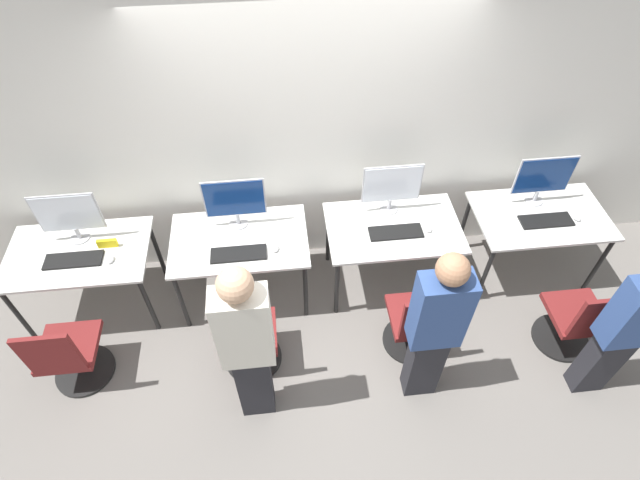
{
  "coord_description": "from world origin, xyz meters",
  "views": [
    {
      "loc": [
        -0.3,
        -2.54,
        3.85
      ],
      "look_at": [
        0.0,
        0.15,
        0.89
      ],
      "focal_mm": 28.0,
      "sensor_mm": 36.0,
      "label": 1
    }
  ],
  "objects_px": {
    "office_chair_left": "(250,343)",
    "keyboard_right": "(396,232)",
    "mouse_left": "(275,248)",
    "mouse_far_right": "(577,217)",
    "monitor_left": "(235,201)",
    "keyboard_far_right": "(546,221)",
    "person_left": "(247,344)",
    "keyboard_left": "(239,254)",
    "monitor_far_right": "(544,178)",
    "mouse_far_left": "(110,259)",
    "person_right": "(435,327)",
    "mouse_right": "(428,229)",
    "office_chair_right": "(417,324)",
    "office_chair_far_left": "(70,357)",
    "monitor_right": "(392,186)",
    "office_chair_far_right": "(577,322)",
    "keyboard_far_left": "(73,260)",
    "person_far_right": "(627,328)",
    "monitor_far_left": "(68,215)"
  },
  "relations": [
    {
      "from": "mouse_left",
      "to": "person_left",
      "type": "relative_size",
      "value": 0.05
    },
    {
      "from": "keyboard_left",
      "to": "mouse_far_right",
      "type": "xyz_separation_m",
      "value": [
        2.96,
        0.09,
        0.01
      ]
    },
    {
      "from": "person_left",
      "to": "keyboard_right",
      "type": "height_order",
      "value": "person_left"
    },
    {
      "from": "mouse_left",
      "to": "office_chair_far_left",
      "type": "bearing_deg",
      "value": -160.31
    },
    {
      "from": "monitor_right",
      "to": "keyboard_right",
      "type": "bearing_deg",
      "value": -90.0
    },
    {
      "from": "person_left",
      "to": "monitor_far_right",
      "type": "distance_m",
      "value": 2.91
    },
    {
      "from": "office_chair_left",
      "to": "office_chair_far_right",
      "type": "relative_size",
      "value": 1.0
    },
    {
      "from": "mouse_far_left",
      "to": "office_chair_far_right",
      "type": "bearing_deg",
      "value": -11.37
    },
    {
      "from": "mouse_far_left",
      "to": "office_chair_right",
      "type": "relative_size",
      "value": 0.1
    },
    {
      "from": "keyboard_left",
      "to": "office_chair_left",
      "type": "relative_size",
      "value": 0.53
    },
    {
      "from": "monitor_left",
      "to": "mouse_far_right",
      "type": "height_order",
      "value": "monitor_left"
    },
    {
      "from": "mouse_far_right",
      "to": "mouse_left",
      "type": "bearing_deg",
      "value": -178.51
    },
    {
      "from": "keyboard_left",
      "to": "office_chair_right",
      "type": "distance_m",
      "value": 1.58
    },
    {
      "from": "office_chair_far_left",
      "to": "monitor_left",
      "type": "relative_size",
      "value": 1.69
    },
    {
      "from": "monitor_left",
      "to": "keyboard_right",
      "type": "distance_m",
      "value": 1.39
    },
    {
      "from": "office_chair_left",
      "to": "office_chair_far_right",
      "type": "distance_m",
      "value": 2.7
    },
    {
      "from": "monitor_left",
      "to": "keyboard_far_right",
      "type": "relative_size",
      "value": 1.12
    },
    {
      "from": "mouse_far_right",
      "to": "mouse_right",
      "type": "bearing_deg",
      "value": 179.54
    },
    {
      "from": "office_chair_right",
      "to": "mouse_far_right",
      "type": "bearing_deg",
      "value": 23.65
    },
    {
      "from": "monitor_far_left",
      "to": "mouse_left",
      "type": "height_order",
      "value": "monitor_far_left"
    },
    {
      "from": "keyboard_left",
      "to": "mouse_left",
      "type": "relative_size",
      "value": 5.1
    },
    {
      "from": "monitor_far_left",
      "to": "office_chair_right",
      "type": "height_order",
      "value": "monitor_far_left"
    },
    {
      "from": "monitor_right",
      "to": "keyboard_right",
      "type": "distance_m",
      "value": 0.4
    },
    {
      "from": "mouse_right",
      "to": "mouse_far_right",
      "type": "relative_size",
      "value": 1.0
    },
    {
      "from": "monitor_far_right",
      "to": "keyboard_far_right",
      "type": "distance_m",
      "value": 0.38
    },
    {
      "from": "mouse_right",
      "to": "office_chair_left",
      "type": "bearing_deg",
      "value": -155.91
    },
    {
      "from": "mouse_left",
      "to": "keyboard_right",
      "type": "height_order",
      "value": "mouse_left"
    },
    {
      "from": "mouse_left",
      "to": "mouse_far_right",
      "type": "distance_m",
      "value": 2.65
    },
    {
      "from": "monitor_right",
      "to": "office_chair_far_left",
      "type": "bearing_deg",
      "value": -160.32
    },
    {
      "from": "keyboard_right",
      "to": "monitor_far_right",
      "type": "bearing_deg",
      "value": 10.97
    },
    {
      "from": "monitor_far_left",
      "to": "monitor_right",
      "type": "height_order",
      "value": "same"
    },
    {
      "from": "keyboard_far_right",
      "to": "person_left",
      "type": "bearing_deg",
      "value": -157.8
    },
    {
      "from": "person_left",
      "to": "keyboard_right",
      "type": "xyz_separation_m",
      "value": [
        1.26,
        1.07,
        -0.18
      ]
    },
    {
      "from": "person_left",
      "to": "monitor_far_right",
      "type": "relative_size",
      "value": 3.31
    },
    {
      "from": "person_left",
      "to": "mouse_right",
      "type": "relative_size",
      "value": 18.84
    },
    {
      "from": "keyboard_far_left",
      "to": "person_far_right",
      "type": "relative_size",
      "value": 0.3
    },
    {
      "from": "keyboard_far_left",
      "to": "keyboard_far_right",
      "type": "xyz_separation_m",
      "value": [
        4.01,
        0.01,
        0.0
      ]
    },
    {
      "from": "office_chair_left",
      "to": "keyboard_right",
      "type": "relative_size",
      "value": 1.89
    },
    {
      "from": "office_chair_left",
      "to": "person_far_right",
      "type": "relative_size",
      "value": 0.56
    },
    {
      "from": "office_chair_right",
      "to": "person_right",
      "type": "height_order",
      "value": "person_right"
    },
    {
      "from": "monitor_left",
      "to": "person_left",
      "type": "bearing_deg",
      "value": -86.64
    },
    {
      "from": "keyboard_left",
      "to": "office_chair_right",
      "type": "xyz_separation_m",
      "value": [
        1.41,
        -0.58,
        -0.4
      ]
    },
    {
      "from": "office_chair_far_left",
      "to": "office_chair_far_right",
      "type": "xyz_separation_m",
      "value": [
        4.1,
        -0.13,
        0.0
      ]
    },
    {
      "from": "mouse_far_left",
      "to": "person_left",
      "type": "bearing_deg",
      "value": -42.46
    },
    {
      "from": "person_left",
      "to": "monitor_far_right",
      "type": "height_order",
      "value": "person_left"
    },
    {
      "from": "monitor_right",
      "to": "mouse_right",
      "type": "distance_m",
      "value": 0.48
    },
    {
      "from": "monitor_right",
      "to": "mouse_far_left",
      "type": "bearing_deg",
      "value": -171.8
    },
    {
      "from": "person_left",
      "to": "mouse_far_right",
      "type": "xyz_separation_m",
      "value": [
        2.88,
        1.06,
        -0.18
      ]
    },
    {
      "from": "mouse_far_left",
      "to": "person_right",
      "type": "xyz_separation_m",
      "value": [
        2.41,
        -1.0,
        0.13
      ]
    },
    {
      "from": "mouse_far_left",
      "to": "person_far_right",
      "type": "xyz_separation_m",
      "value": [
        3.78,
        -1.12,
        0.08
      ]
    }
  ]
}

